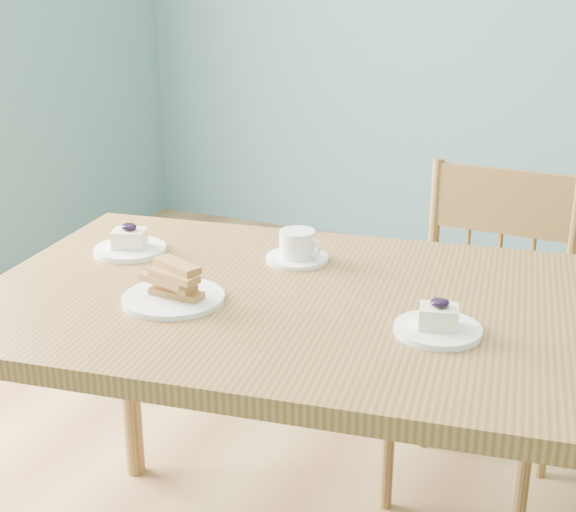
# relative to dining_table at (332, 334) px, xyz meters

# --- Properties ---
(room) EXTENTS (5.01, 5.01, 2.71)m
(room) POSITION_rel_dining_table_xyz_m (0.36, 0.14, 0.64)
(room) COLOR #9C7B48
(room) RESTS_ON ground
(dining_table) EXTENTS (1.58, 1.05, 0.79)m
(dining_table) POSITION_rel_dining_table_xyz_m (0.00, 0.00, 0.00)
(dining_table) COLOR olive
(dining_table) RESTS_ON ground
(dining_chair) EXTENTS (0.44, 0.42, 0.92)m
(dining_chair) POSITION_rel_dining_table_xyz_m (0.20, 0.62, -0.24)
(dining_chair) COLOR olive
(dining_chair) RESTS_ON ground
(cheesecake_plate_near) EXTENTS (0.16, 0.16, 0.07)m
(cheesecake_plate_near) POSITION_rel_dining_table_xyz_m (0.24, -0.07, 0.10)
(cheesecake_plate_near) COLOR white
(cheesecake_plate_near) RESTS_ON dining_table
(cheesecake_plate_far) EXTENTS (0.17, 0.17, 0.07)m
(cheesecake_plate_far) POSITION_rel_dining_table_xyz_m (-0.54, 0.07, 0.10)
(cheesecake_plate_far) COLOR white
(cheesecake_plate_far) RESTS_ON dining_table
(coffee_cup) EXTENTS (0.14, 0.14, 0.07)m
(coffee_cup) POSITION_rel_dining_table_xyz_m (-0.16, 0.18, 0.11)
(coffee_cup) COLOR white
(coffee_cup) RESTS_ON dining_table
(biscotti_plate) EXTENTS (0.21, 0.21, 0.08)m
(biscotti_plate) POSITION_rel_dining_table_xyz_m (-0.29, -0.14, 0.10)
(biscotti_plate) COLOR white
(biscotti_plate) RESTS_ON dining_table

